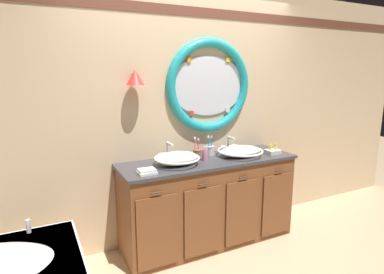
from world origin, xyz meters
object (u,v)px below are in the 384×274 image
Objects in this scene: sink_basin_right at (240,151)px; sink_basin_left at (177,158)px; toiletry_basket at (273,151)px; toothbrush_holder_right at (210,150)px; folded_hand_towel at (147,172)px; toothbrush_holder_left at (197,153)px; soap_dispenser at (205,154)px.

sink_basin_left is at bearing -180.00° from sink_basin_right.
toiletry_basket reaches higher than sink_basin_right.
toothbrush_holder_right reaches higher than toiletry_basket.
sink_basin_right is 1.07m from folded_hand_towel.
sink_basin_right is at bearing -17.02° from toothbrush_holder_left.
toothbrush_holder_right reaches higher than soap_dispenser.
sink_basin_right is 0.31m from toothbrush_holder_right.
sink_basin_left is 2.80× the size of folded_hand_towel.
folded_hand_towel is at bearing -172.68° from sink_basin_right.
toiletry_basket is at bearing -7.30° from soap_dispenser.
sink_basin_left is 0.92× the size of sink_basin_right.
soap_dispenser is 0.99× the size of toiletry_basket.
soap_dispenser is (0.30, 0.01, 0.00)m from sink_basin_left.
toothbrush_holder_right is 1.39× the size of soap_dispenser.
toothbrush_holder_right is 1.38× the size of toiletry_basket.
sink_basin_right reaches higher than folded_hand_towel.
toothbrush_holder_left is at bearing -164.51° from toothbrush_holder_right.
sink_basin_left is 1.99× the size of toothbrush_holder_left.
sink_basin_left is 0.72m from sink_basin_right.
toothbrush_holder_right is at bearing 21.66° from sink_basin_left.
toothbrush_holder_left is 1.05× the size of toothbrush_holder_right.
toothbrush_holder_right is at bearing 144.39° from sink_basin_right.
soap_dispenser is 0.78m from toiletry_basket.
soap_dispenser is at bearing 172.70° from toiletry_basket.
toothbrush_holder_right is 0.23m from soap_dispenser.
toothbrush_holder_left is 1.47× the size of soap_dispenser.
sink_basin_right is 3.05× the size of folded_hand_towel.
sink_basin_right is 0.37m from toiletry_basket.
sink_basin_right is 2.29× the size of toothbrush_holder_right.
sink_basin_left is at bearing 21.54° from folded_hand_towel.
toothbrush_holder_left is 0.83m from toiletry_basket.
soap_dispenser is at bearing 2.43° from sink_basin_left.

